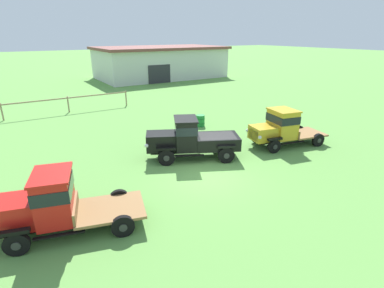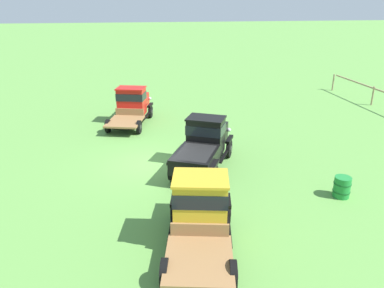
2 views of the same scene
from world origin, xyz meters
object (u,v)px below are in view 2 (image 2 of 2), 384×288
object	(u,v)px
vintage_truck_midrow_center	(200,207)
vintage_truck_foreground_near	(133,104)
vintage_truck_second_in_line	(204,143)
oil_drum_beside_row	(342,187)

from	to	relation	value
vintage_truck_midrow_center	vintage_truck_foreground_near	bearing A→B (deg)	-171.99
vintage_truck_second_in_line	oil_drum_beside_row	size ratio (longest dim) A/B	6.23
vintage_truck_midrow_center	oil_drum_beside_row	world-z (taller)	vintage_truck_midrow_center
vintage_truck_second_in_line	vintage_truck_midrow_center	xyz separation A→B (m)	(5.44, -1.21, 0.04)
vintage_truck_second_in_line	oil_drum_beside_row	xyz separation A→B (m)	(3.67, 4.62, -0.69)
vintage_truck_foreground_near	oil_drum_beside_row	bearing A→B (deg)	34.71
oil_drum_beside_row	vintage_truck_foreground_near	bearing A→B (deg)	-145.29
vintage_truck_second_in_line	oil_drum_beside_row	distance (m)	5.94
vintage_truck_foreground_near	vintage_truck_midrow_center	world-z (taller)	vintage_truck_midrow_center
vintage_truck_foreground_near	oil_drum_beside_row	xyz separation A→B (m)	(11.01, 7.62, -0.69)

